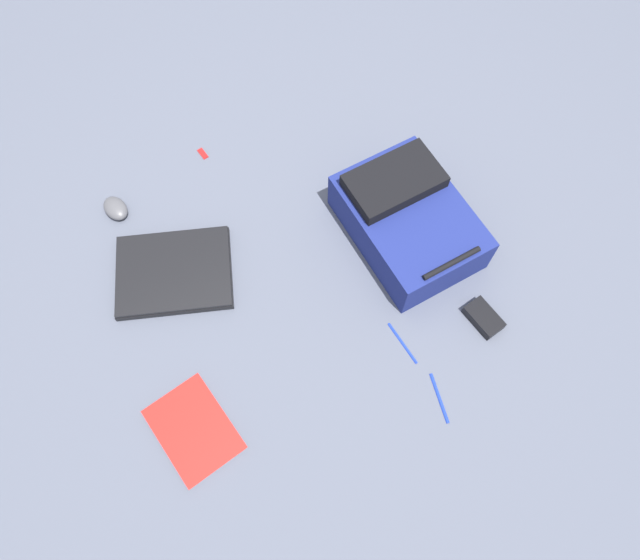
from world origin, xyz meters
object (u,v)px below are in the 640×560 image
object	(u,v)px
pen_blue	(403,343)
usb_stick	(203,153)
computer_mouse	(116,208)
pen_black	(440,398)
backpack	(407,219)
power_brick	(484,318)
laptop	(174,272)
book_comic	(194,430)

from	to	relation	value
pen_blue	usb_stick	size ratio (longest dim) A/B	3.16
computer_mouse	pen_black	bearing A→B (deg)	108.13
backpack	power_brick	world-z (taller)	backpack
power_brick	pen_black	distance (m)	0.27
pen_blue	usb_stick	world-z (taller)	same
computer_mouse	pen_black	xyz separation A→B (m)	(-0.68, 0.91, -0.02)
backpack	pen_blue	bearing A→B (deg)	64.36
laptop	power_brick	bearing A→B (deg)	149.08
laptop	usb_stick	size ratio (longest dim) A/B	9.04
computer_mouse	book_comic	bearing A→B (deg)	73.67
book_comic	pen_blue	distance (m)	0.62
backpack	pen_black	world-z (taller)	backpack
backpack	laptop	bearing A→B (deg)	-10.04
backpack	power_brick	bearing A→B (deg)	104.28
backpack	book_comic	world-z (taller)	backpack
backpack	pen_blue	world-z (taller)	backpack
pen_blue	laptop	bearing A→B (deg)	-39.71
pen_black	pen_blue	world-z (taller)	pen_black
laptop	pen_black	bearing A→B (deg)	132.04
power_brick	pen_blue	world-z (taller)	power_brick
computer_mouse	pen_black	distance (m)	1.13
computer_mouse	pen_blue	world-z (taller)	computer_mouse
laptop	pen_blue	xyz separation A→B (m)	(-0.54, 0.45, -0.01)
book_comic	usb_stick	size ratio (longest dim) A/B	6.48
backpack	power_brick	xyz separation A→B (m)	(-0.09, 0.35, -0.06)
backpack	laptop	world-z (taller)	backpack
laptop	power_brick	xyz separation A→B (m)	(-0.79, 0.47, 0.00)
usb_stick	pen_black	bearing A→B (deg)	109.53
backpack	usb_stick	distance (m)	0.72
backpack	laptop	size ratio (longest dim) A/B	1.18
pen_black	pen_blue	size ratio (longest dim) A/B	1.01
backpack	laptop	xyz separation A→B (m)	(0.70, -0.12, -0.06)
book_comic	backpack	bearing A→B (deg)	-156.24
laptop	book_comic	distance (m)	0.47
backpack	usb_stick	xyz separation A→B (m)	(0.49, -0.51, -0.08)
pen_blue	pen_black	bearing A→B (deg)	98.46
laptop	pen_black	world-z (taller)	laptop
book_comic	pen_blue	bearing A→B (deg)	-178.54
laptop	computer_mouse	world-z (taller)	computer_mouse
book_comic	pen_black	xyz separation A→B (m)	(-0.65, 0.17, -0.01)
computer_mouse	power_brick	distance (m)	1.17
book_comic	power_brick	world-z (taller)	power_brick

